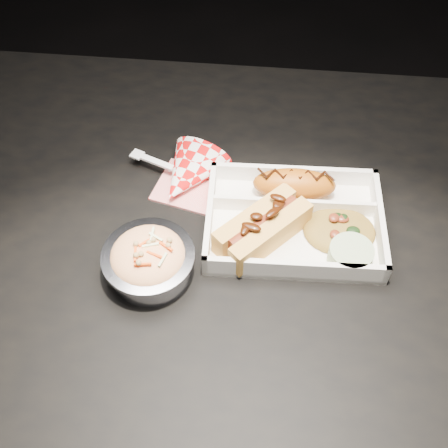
{
  "coord_description": "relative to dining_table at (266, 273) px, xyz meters",
  "views": [
    {
      "loc": [
        -0.02,
        -0.48,
        1.4
      ],
      "look_at": [
        -0.06,
        -0.02,
        0.81
      ],
      "focal_mm": 45.0,
      "sensor_mm": 36.0,
      "label": 1
    }
  ],
  "objects": [
    {
      "name": "floor",
      "position": [
        0.0,
        0.0,
        -0.68
      ],
      "size": [
        4.0,
        4.0,
        0.05
      ],
      "primitive_type": "cube",
      "color": "black",
      "rests_on": "ground"
    },
    {
      "name": "dining_table",
      "position": [
        0.0,
        0.0,
        0.0
      ],
      "size": [
        1.2,
        0.8,
        0.75
      ],
      "color": "black",
      "rests_on": "ground"
    },
    {
      "name": "food_tray",
      "position": [
        0.03,
        0.03,
        0.1
      ],
      "size": [
        0.26,
        0.19,
        0.04
      ],
      "rotation": [
        0.0,
        0.0,
        0.04
      ],
      "color": "white",
      "rests_on": "dining_table"
    },
    {
      "name": "fried_pastry",
      "position": [
        0.03,
        0.08,
        0.12
      ],
      "size": [
        0.12,
        0.05,
        0.05
      ],
      "primitive_type": "ellipsoid",
      "rotation": [
        0.0,
        0.0,
        0.04
      ],
      "color": "#B85C12",
      "rests_on": "food_tray"
    },
    {
      "name": "hotdog",
      "position": [
        -0.01,
        -0.0,
        0.12
      ],
      "size": [
        0.14,
        0.14,
        0.06
      ],
      "rotation": [
        0.0,
        0.0,
        0.82
      ],
      "color": "#E6AA4E",
      "rests_on": "food_tray"
    },
    {
      "name": "fried_rice_mound",
      "position": [
        0.1,
        0.02,
        0.11
      ],
      "size": [
        0.11,
        0.09,
        0.03
      ],
      "primitive_type": "ellipsoid",
      "rotation": [
        0.0,
        0.0,
        0.04
      ],
      "color": "olive",
      "rests_on": "food_tray"
    },
    {
      "name": "cupcake_liner",
      "position": [
        0.11,
        -0.03,
        0.11
      ],
      "size": [
        0.06,
        0.06,
        0.03
      ],
      "primitive_type": "cylinder",
      "color": "#A5B98C",
      "rests_on": "food_tray"
    },
    {
      "name": "foil_coleslaw_cup",
      "position": [
        -0.16,
        -0.07,
        0.12
      ],
      "size": [
        0.12,
        0.12,
        0.07
      ],
      "color": "silver",
      "rests_on": "dining_table"
    },
    {
      "name": "napkin_fork",
      "position": [
        -0.13,
        0.1,
        0.11
      ],
      "size": [
        0.17,
        0.14,
        0.1
      ],
      "rotation": [
        0.0,
        0.0,
        -0.38
      ],
      "color": "red",
      "rests_on": "dining_table"
    }
  ]
}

